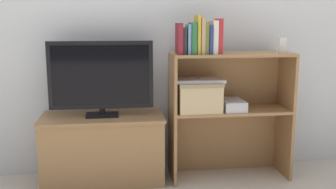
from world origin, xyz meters
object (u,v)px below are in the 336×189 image
(tv, at_px, (101,77))
(book_maroon, at_px, (179,39))
(book_navy, at_px, (209,40))
(book_crimson, at_px, (219,36))
(baby_monitor, at_px, (282,45))
(book_ivory, at_px, (214,37))
(book_tan, at_px, (201,36))
(book_olive, at_px, (205,38))
(laptop, at_px, (198,80))
(book_charcoal, at_px, (184,41))
(storage_basket_left, at_px, (198,95))
(book_mustard, at_px, (197,35))
(magazine_stack, at_px, (232,105))
(book_forest, at_px, (193,38))
(book_skyblue, at_px, (188,39))
(tv_stand, at_px, (103,149))

(tv, distance_m, book_maroon, 0.58)
(book_navy, bearing_deg, book_crimson, 0.00)
(book_navy, height_order, baby_monitor, book_navy)
(book_maroon, xyz_separation_m, book_ivory, (0.23, 0.00, 0.01))
(book_tan, bearing_deg, book_maroon, 180.00)
(book_olive, height_order, laptop, book_olive)
(baby_monitor, bearing_deg, book_charcoal, -175.68)
(storage_basket_left, bearing_deg, book_mustard, -115.41)
(book_navy, distance_m, magazine_stack, 0.49)
(storage_basket_left, bearing_deg, book_forest, -142.62)
(book_navy, relative_size, magazine_stack, 0.77)
(book_forest, bearing_deg, book_navy, 0.00)
(book_forest, bearing_deg, book_skyblue, 180.00)
(book_olive, distance_m, storage_basket_left, 0.39)
(book_tan, bearing_deg, laptop, 103.42)
(laptop, bearing_deg, book_skyblue, -154.31)
(tv_stand, height_order, book_navy, book_navy)
(baby_monitor, bearing_deg, storage_basket_left, -178.56)
(storage_basket_left, height_order, magazine_stack, storage_basket_left)
(book_maroon, bearing_deg, book_skyblue, 0.00)
(book_forest, height_order, book_ivory, book_ivory)
(baby_monitor, relative_size, magazine_stack, 0.54)
(book_navy, relative_size, book_ivory, 0.85)
(book_charcoal, distance_m, book_forest, 0.06)
(book_charcoal, bearing_deg, book_tan, 0.00)
(tv, distance_m, book_mustard, 0.70)
(book_mustard, xyz_separation_m, baby_monitor, (0.61, 0.05, -0.08))
(book_olive, bearing_deg, book_mustard, 180.00)
(book_mustard, distance_m, laptop, 0.31)
(book_charcoal, relative_size, book_mustard, 0.69)
(tv_stand, bearing_deg, book_skyblue, -8.09)
(tv_stand, xyz_separation_m, book_maroon, (0.52, -0.08, 0.76))
(book_charcoal, bearing_deg, tv_stand, 171.48)
(baby_monitor, relative_size, laptop, 0.39)
(book_skyblue, bearing_deg, book_tan, 0.00)
(book_ivory, height_order, book_crimson, book_crimson)
(tv, relative_size, book_maroon, 3.46)
(book_charcoal, relative_size, book_olive, 0.83)
(book_charcoal, bearing_deg, book_ivory, 0.00)
(laptop, bearing_deg, book_olive, -46.32)
(book_tan, distance_m, book_navy, 0.06)
(book_forest, distance_m, book_mustard, 0.04)
(book_tan, height_order, book_crimson, book_tan)
(book_olive, height_order, magazine_stack, book_olive)
(tv, xyz_separation_m, storage_basket_left, (0.66, -0.04, -0.13))
(book_mustard, relative_size, laptop, 0.75)
(book_tan, bearing_deg, book_forest, 180.00)
(book_skyblue, height_order, laptop, book_skyblue)
(book_maroon, distance_m, book_skyblue, 0.06)
(book_tan, xyz_separation_m, book_crimson, (0.12, 0.00, -0.00))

